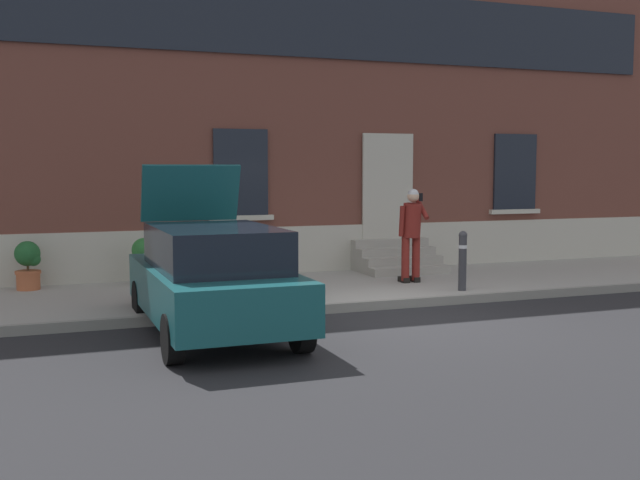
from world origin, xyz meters
TOP-DOWN VIEW (x-y plane):
  - ground_plane at (0.00, 0.00)m, footprint 80.00×80.00m
  - sidewalk at (0.00, 2.80)m, footprint 24.00×3.60m
  - curb_edge at (0.00, 0.94)m, footprint 24.00×0.12m
  - building_facade at (0.00, 5.29)m, footprint 24.00×1.52m
  - entrance_stoop at (1.95, 4.12)m, footprint 1.70×1.28m
  - hatchback_car_teal at (-2.86, 0.02)m, footprint 1.80×4.07m
  - bollard_near_person at (1.87, 1.35)m, footprint 0.15×0.15m
  - person_on_phone at (1.46, 2.49)m, footprint 0.51×0.47m
  - planter_terracotta at (-5.22, 4.13)m, footprint 0.44×0.44m
  - planter_cream at (-3.23, 4.00)m, footprint 0.44×0.44m
  - planter_olive at (-1.24, 4.20)m, footprint 0.44×0.44m

SIDE VIEW (x-z plane):
  - ground_plane at x=0.00m, z-range 0.00..0.00m
  - sidewalk at x=0.00m, z-range 0.00..0.15m
  - curb_edge at x=0.00m, z-range 0.00..0.15m
  - entrance_stoop at x=1.95m, z-range 0.07..0.71m
  - planter_terracotta at x=-5.22m, z-range 0.18..1.04m
  - planter_cream at x=-3.23m, z-range 0.18..1.04m
  - planter_olive at x=-1.24m, z-range 0.18..1.04m
  - bollard_near_person at x=1.87m, z-range 0.19..1.24m
  - hatchback_car_teal at x=-2.86m, z-range -0.37..1.97m
  - person_on_phone at x=1.46m, z-range 0.28..2.03m
  - building_facade at x=0.00m, z-range -0.02..7.48m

